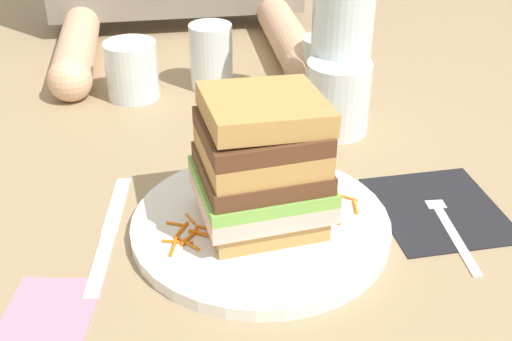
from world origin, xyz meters
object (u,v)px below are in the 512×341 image
at_px(water_bottle, 344,15).
at_px(napkin_pink, 51,308).
at_px(empty_tumbler_0, 132,70).
at_px(empty_tumbler_1, 211,56).
at_px(juice_glass, 337,101).
at_px(fork, 446,218).
at_px(empty_tumbler_2, 322,63).
at_px(knife, 108,234).
at_px(sandwich, 261,164).
at_px(napkin_dark, 438,208).
at_px(main_plate, 261,225).

relative_size(water_bottle, napkin_pink, 3.86).
xyz_separation_m(empty_tumbler_0, empty_tumbler_1, (0.11, 0.02, 0.01)).
height_order(juice_glass, empty_tumbler_0, juice_glass).
xyz_separation_m(fork, empty_tumbler_0, (-0.32, 0.36, 0.04)).
bearing_deg(water_bottle, empty_tumbler_2, 88.38).
distance_m(juice_glass, empty_tumbler_1, 0.22).
distance_m(knife, empty_tumbler_0, 0.34).
distance_m(sandwich, juice_glass, 0.24).
distance_m(fork, juice_glass, 0.23).
distance_m(water_bottle, napkin_pink, 0.49).
distance_m(knife, juice_glass, 0.34).
height_order(sandwich, empty_tumbler_1, sandwich).
xyz_separation_m(empty_tumbler_0, napkin_pink, (-0.07, -0.43, -0.04)).
height_order(empty_tumbler_1, napkin_pink, empty_tumbler_1).
bearing_deg(empty_tumbler_0, napkin_pink, -99.44).
xyz_separation_m(fork, water_bottle, (-0.05, 0.26, 0.14)).
bearing_deg(water_bottle, napkin_dark, -78.12).
relative_size(fork, empty_tumbler_2, 2.20).
xyz_separation_m(knife, empty_tumbler_0, (0.03, 0.33, 0.04)).
height_order(main_plate, knife, main_plate).
relative_size(main_plate, knife, 1.31).
bearing_deg(juice_glass, napkin_pink, -139.27).
bearing_deg(empty_tumbler_2, main_plate, -113.54).
relative_size(sandwich, empty_tumbler_1, 1.43).
distance_m(sandwich, knife, 0.17).
xyz_separation_m(juice_glass, empty_tumbler_1, (-0.15, 0.16, 0.01)).
xyz_separation_m(empty_tumbler_2, napkin_pink, (-0.35, -0.42, -0.04)).
bearing_deg(napkin_pink, napkin_dark, 12.98).
distance_m(knife, empty_tumbler_2, 0.44).
distance_m(juice_glass, empty_tumbler_0, 0.30).
bearing_deg(empty_tumbler_2, water_bottle, -91.62).
xyz_separation_m(juice_glass, empty_tumbler_0, (-0.26, 0.15, -0.00)).
bearing_deg(main_plate, napkin_pink, -157.14).
distance_m(fork, empty_tumbler_0, 0.49).
bearing_deg(sandwich, napkin_dark, 1.70).
bearing_deg(juice_glass, water_bottle, 73.19).
bearing_deg(juice_glass, main_plate, -123.36).
bearing_deg(napkin_dark, juice_glass, 107.27).
distance_m(sandwich, empty_tumbler_0, 0.37).
height_order(main_plate, napkin_pink, main_plate).
xyz_separation_m(sandwich, empty_tumbler_1, (-0.01, 0.36, -0.03)).
bearing_deg(juice_glass, empty_tumbler_0, 150.68).
xyz_separation_m(fork, knife, (-0.35, 0.03, -0.00)).
bearing_deg(empty_tumbler_1, sandwich, -87.95).
bearing_deg(empty_tumbler_2, empty_tumbler_0, 177.96).
bearing_deg(knife, main_plate, -6.01).
distance_m(sandwich, fork, 0.21).
height_order(fork, water_bottle, water_bottle).
height_order(sandwich, juice_glass, sandwich).
xyz_separation_m(napkin_dark, empty_tumbler_2, (-0.05, 0.33, 0.04)).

